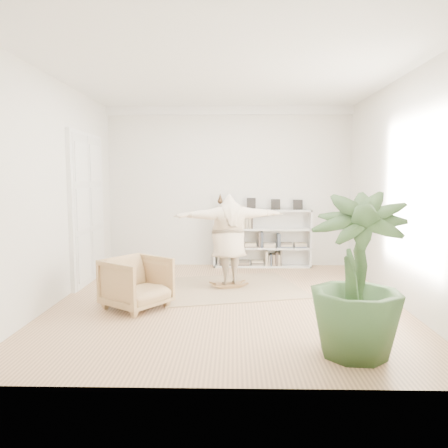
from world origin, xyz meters
name	(u,v)px	position (x,y,z in m)	size (l,w,h in m)	color
floor	(227,301)	(0.00, 0.00, 0.00)	(6.00, 6.00, 0.00)	#906A4A
room_shell	(229,110)	(0.00, 2.94, 3.51)	(6.00, 6.00, 6.00)	silver
doors	(88,210)	(-2.70, 1.30, 1.40)	(0.09, 1.78, 2.92)	white
bookshelf	(262,239)	(0.74, 2.82, 0.64)	(2.20, 0.35, 1.64)	silver
armchair	(137,283)	(-1.39, -0.43, 0.40)	(0.85, 0.87, 0.80)	tan
rug	(229,288)	(0.01, 0.83, 0.01)	(2.50, 2.00, 0.02)	tan
rocker_board	(229,285)	(0.01, 0.83, 0.06)	(0.53, 0.39, 0.10)	#91623A
person	(229,237)	(0.01, 0.83, 0.94)	(2.01, 0.55, 1.64)	beige
houseplant	(356,275)	(1.48, -2.18, 0.93)	(1.04, 1.04, 1.86)	#325128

